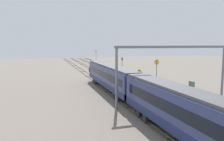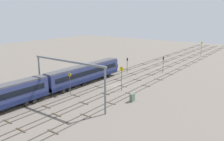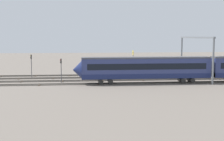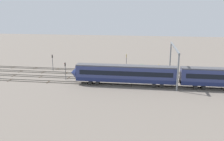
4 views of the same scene
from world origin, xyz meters
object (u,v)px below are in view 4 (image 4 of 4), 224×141
Objects in this scene: speed_sign_mid_trackside at (126,61)px; speed_sign_far_trackside at (158,71)px; signal_light_trackside_approach at (52,60)px; overhead_gantry at (174,55)px; relay_cabinet at (142,67)px; signal_light_trackside_departure at (65,69)px.

speed_sign_mid_trackside is 11.69m from speed_sign_far_trackside.
speed_sign_far_trackside is 31.57m from signal_light_trackside_approach.
relay_cabinet is at bearing -49.30° from overhead_gantry.
overhead_gantry is 34.87m from signal_light_trackside_approach.
overhead_gantry is 13.87m from relay_cabinet.
speed_sign_far_trackside is at bearing 44.37° from overhead_gantry.
signal_light_trackside_departure reaches higher than relay_cabinet.
overhead_gantry is 6.48m from speed_sign_far_trackside.
signal_light_trackside_approach is at bearing -51.22° from signal_light_trackside_departure.
relay_cabinet is (-19.42, -13.66, -2.20)m from signal_light_trackside_departure.
overhead_gantry is 3.24× the size of speed_sign_mid_trackside.
signal_light_trackside_approach is at bearing 11.27° from relay_cabinet.
signal_light_trackside_approach reaches higher than signal_light_trackside_departure.
relay_cabinet is (4.28, -13.43, -2.36)m from speed_sign_far_trackside.
signal_light_trackside_departure is 2.87× the size of relay_cabinet.
speed_sign_mid_trackside is 3.59× the size of relay_cabinet.
speed_sign_mid_trackside is 17.19m from signal_light_trackside_departure.
relay_cabinet is at bearing -144.87° from signal_light_trackside_departure.
speed_sign_mid_trackside is at bearing -151.70° from signal_light_trackside_departure.
signal_light_trackside_approach is 10.83m from signal_light_trackside_departure.
signal_light_trackside_approach is at bearing -15.07° from speed_sign_far_trackside.
speed_sign_far_trackside is at bearing 107.67° from relay_cabinet.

